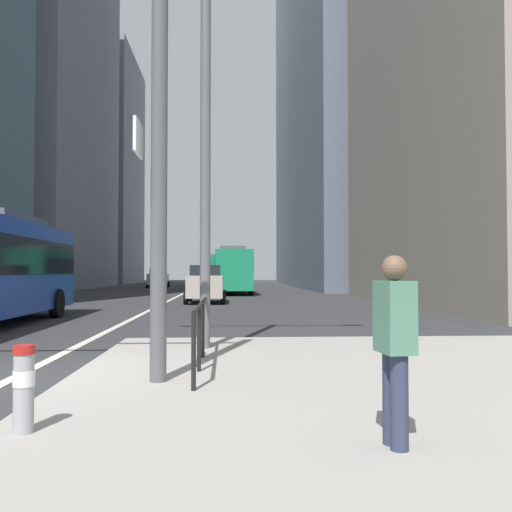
% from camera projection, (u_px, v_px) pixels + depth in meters
% --- Properties ---
extents(ground_plane, '(160.00, 160.00, 0.00)m').
position_uv_depth(ground_plane, '(164.00, 303.00, 27.92)').
color(ground_plane, '#303033').
extents(median_island, '(9.00, 10.00, 0.15)m').
position_uv_depth(median_island, '(400.00, 387.00, 7.26)').
color(median_island, gray).
rests_on(median_island, ground).
extents(lane_centre_line, '(0.20, 80.00, 0.01)m').
position_uv_depth(lane_centre_line, '(181.00, 295.00, 37.91)').
color(lane_centre_line, beige).
rests_on(lane_centre_line, ground).
extents(office_tower_left_mid, '(12.63, 23.67, 35.26)m').
position_uv_depth(office_tower_left_mid, '(29.00, 107.00, 53.05)').
color(office_tower_left_mid, gray).
rests_on(office_tower_left_mid, ground).
extents(office_tower_left_far, '(12.56, 17.66, 31.69)m').
position_uv_depth(office_tower_left_far, '(90.00, 171.00, 76.81)').
color(office_tower_left_far, gray).
rests_on(office_tower_left_far, ground).
extents(office_tower_right_mid, '(13.32, 24.93, 52.96)m').
position_uv_depth(office_tower_right_mid, '(368.00, 19.00, 53.66)').
color(office_tower_right_mid, slate).
rests_on(office_tower_right_mid, ground).
extents(office_tower_right_far, '(12.02, 16.60, 56.09)m').
position_uv_depth(office_tower_right_far, '(323.00, 89.00, 78.85)').
color(office_tower_right_far, slate).
rests_on(office_tower_right_far, ground).
extents(city_bus_red_receding, '(2.89, 10.98, 3.40)m').
position_uv_depth(city_bus_red_receding, '(232.00, 269.00, 40.96)').
color(city_bus_red_receding, '#198456').
rests_on(city_bus_red_receding, ground).
extents(city_bus_red_distant, '(2.89, 11.67, 3.40)m').
position_uv_depth(city_bus_red_distant, '(220.00, 270.00, 58.71)').
color(city_bus_red_distant, '#198456').
rests_on(city_bus_red_distant, ground).
extents(car_oncoming_mid, '(2.04, 4.32, 1.94)m').
position_uv_depth(car_oncoming_mid, '(158.00, 278.00, 56.47)').
color(car_oncoming_mid, silver).
rests_on(car_oncoming_mid, ground).
extents(car_receding_near, '(2.07, 4.05, 1.94)m').
position_uv_depth(car_receding_near, '(206.00, 284.00, 28.21)').
color(car_receding_near, '#B2A899').
rests_on(car_receding_near, ground).
extents(street_lamp_post, '(5.50, 0.32, 8.00)m').
position_uv_depth(street_lamp_post, '(206.00, 82.00, 10.60)').
color(street_lamp_post, '#56565B').
rests_on(street_lamp_post, median_island).
extents(bollard_left, '(0.20, 0.20, 0.79)m').
position_uv_depth(bollard_left, '(24.00, 384.00, 4.94)').
color(bollard_left, '#99999E').
rests_on(bollard_left, median_island).
extents(pedestrian_railing, '(0.06, 3.95, 0.98)m').
position_uv_depth(pedestrian_railing, '(201.00, 318.00, 8.65)').
color(pedestrian_railing, black).
rests_on(pedestrian_railing, median_island).
extents(pedestrian_waiting, '(0.28, 0.40, 1.59)m').
position_uv_depth(pedestrian_waiting, '(395.00, 341.00, 4.56)').
color(pedestrian_waiting, '#2D334C').
rests_on(pedestrian_waiting, median_island).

